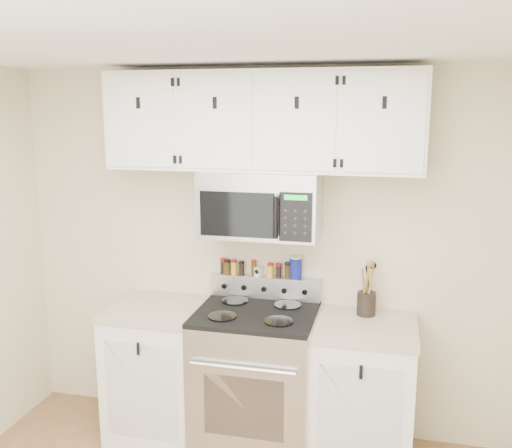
# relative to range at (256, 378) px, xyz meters

# --- Properties ---
(back_wall) EXTENTS (3.50, 0.01, 2.50)m
(back_wall) POSITION_rel_range_xyz_m (0.00, 0.32, 0.76)
(back_wall) COLOR beige
(back_wall) RESTS_ON floor
(ceiling) EXTENTS (3.50, 3.50, 0.01)m
(ceiling) POSITION_rel_range_xyz_m (0.00, -1.43, 2.01)
(ceiling) COLOR white
(ceiling) RESTS_ON back_wall
(range) EXTENTS (0.76, 0.65, 1.10)m
(range) POSITION_rel_range_xyz_m (0.00, 0.00, 0.00)
(range) COLOR #B7B7BA
(range) RESTS_ON floor
(base_cabinet_left) EXTENTS (0.64, 0.62, 0.92)m
(base_cabinet_left) POSITION_rel_range_xyz_m (-0.69, 0.02, -0.03)
(base_cabinet_left) COLOR white
(base_cabinet_left) RESTS_ON floor
(base_cabinet_right) EXTENTS (0.64, 0.62, 0.92)m
(base_cabinet_right) POSITION_rel_range_xyz_m (0.69, 0.02, -0.03)
(base_cabinet_right) COLOR white
(base_cabinet_right) RESTS_ON floor
(microwave) EXTENTS (0.76, 0.44, 0.42)m
(microwave) POSITION_rel_range_xyz_m (0.00, 0.13, 1.14)
(microwave) COLOR #9E9EA3
(microwave) RESTS_ON back_wall
(upper_cabinets) EXTENTS (2.00, 0.35, 0.62)m
(upper_cabinets) POSITION_rel_range_xyz_m (-0.00, 0.15, 1.66)
(upper_cabinets) COLOR white
(upper_cabinets) RESTS_ON back_wall
(utensil_crock) EXTENTS (0.12, 0.12, 0.35)m
(utensil_crock) POSITION_rel_range_xyz_m (0.69, 0.18, 0.52)
(utensil_crock) COLOR black
(utensil_crock) RESTS_ON base_cabinet_right
(kitchen_timer) EXTENTS (0.06, 0.06, 0.06)m
(kitchen_timer) POSITION_rel_range_xyz_m (-0.06, 0.28, 0.64)
(kitchen_timer) COLOR white
(kitchen_timer) RESTS_ON range
(salt_canister) EXTENTS (0.08, 0.08, 0.15)m
(salt_canister) POSITION_rel_range_xyz_m (0.21, 0.28, 0.69)
(salt_canister) COLOR navy
(salt_canister) RESTS_ON range
(spice_jar_0) EXTENTS (0.04, 0.04, 0.11)m
(spice_jar_0) POSITION_rel_range_xyz_m (-0.30, 0.28, 0.67)
(spice_jar_0) COLOR black
(spice_jar_0) RESTS_ON range
(spice_jar_1) EXTENTS (0.04, 0.04, 0.10)m
(spice_jar_1) POSITION_rel_range_xyz_m (-0.30, 0.28, 0.66)
(spice_jar_1) COLOR #3A230E
(spice_jar_1) RESTS_ON range
(spice_jar_2) EXTENTS (0.05, 0.05, 0.10)m
(spice_jar_2) POSITION_rel_range_xyz_m (-0.27, 0.28, 0.66)
(spice_jar_2) COLOR #433010
(spice_jar_2) RESTS_ON range
(spice_jar_3) EXTENTS (0.04, 0.04, 0.10)m
(spice_jar_3) POSITION_rel_range_xyz_m (-0.22, 0.28, 0.66)
(spice_jar_3) COLOR yellow
(spice_jar_3) RESTS_ON range
(spice_jar_4) EXTENTS (0.04, 0.04, 0.10)m
(spice_jar_4) POSITION_rel_range_xyz_m (-0.17, 0.28, 0.66)
(spice_jar_4) COLOR black
(spice_jar_4) RESTS_ON range
(spice_jar_5) EXTENTS (0.04, 0.04, 0.11)m
(spice_jar_5) POSITION_rel_range_xyz_m (-0.08, 0.28, 0.67)
(spice_jar_5) COLOR #452F10
(spice_jar_5) RESTS_ON range
(spice_jar_6) EXTENTS (0.04, 0.04, 0.09)m
(spice_jar_6) POSITION_rel_range_xyz_m (0.03, 0.28, 0.66)
(spice_jar_6) COLOR yellow
(spice_jar_6) RESTS_ON range
(spice_jar_7) EXTENTS (0.04, 0.04, 0.10)m
(spice_jar_7) POSITION_rel_range_xyz_m (0.09, 0.28, 0.66)
(spice_jar_7) COLOR black
(spice_jar_7) RESTS_ON range
(spice_jar_8) EXTENTS (0.04, 0.04, 0.11)m
(spice_jar_8) POSITION_rel_range_xyz_m (0.15, 0.28, 0.67)
(spice_jar_8) COLOR #42270F
(spice_jar_8) RESTS_ON range
(spice_jar_9) EXTENTS (0.04, 0.04, 0.10)m
(spice_jar_9) POSITION_rel_range_xyz_m (0.23, 0.28, 0.66)
(spice_jar_9) COLOR gold
(spice_jar_9) RESTS_ON range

